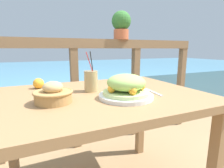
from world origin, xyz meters
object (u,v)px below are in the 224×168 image
Objects in this scene: drink_glass at (91,81)px; potted_plant at (121,24)px; bread_basket at (53,94)px; salad_plate at (126,88)px.

potted_plant is (0.53, 0.66, 0.44)m from drink_glass.
drink_glass is 0.28m from bread_basket.
salad_plate is 1.55× the size of bread_basket.
potted_plant reaches higher than drink_glass.
potted_plant reaches higher than salad_plate.
salad_plate reaches higher than bread_basket.
potted_plant reaches higher than bread_basket.
bread_basket is at bearing -133.56° from potted_plant.
potted_plant is (0.41, 0.87, 0.45)m from salad_plate.
salad_plate is 0.25m from drink_glass.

